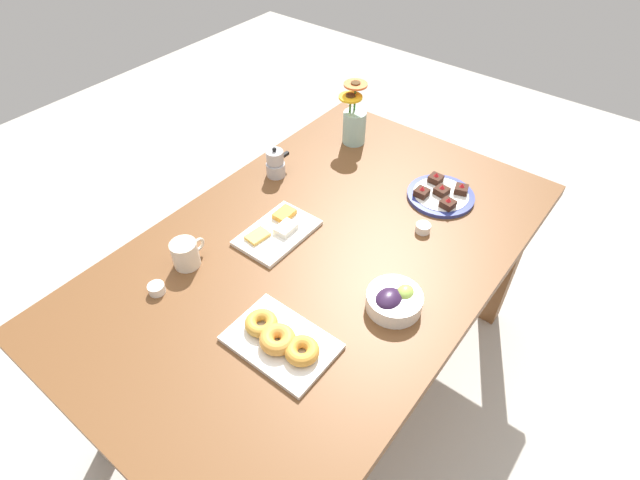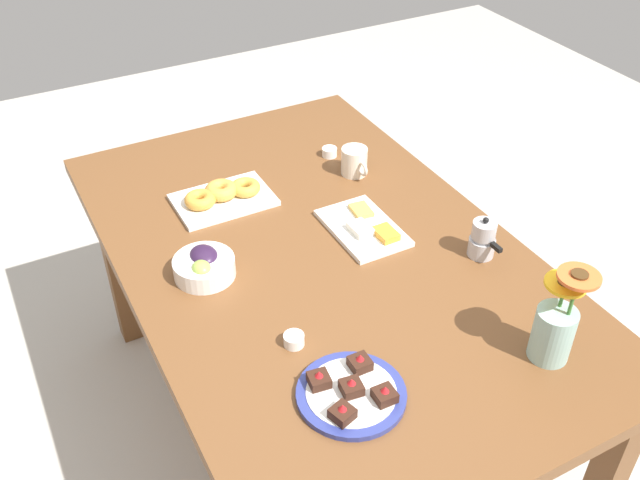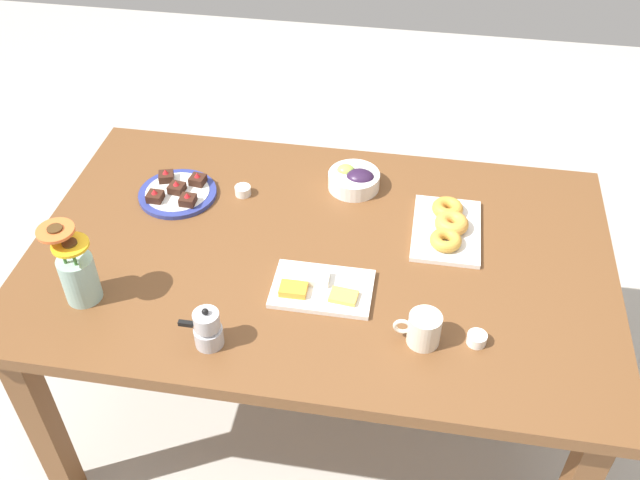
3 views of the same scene
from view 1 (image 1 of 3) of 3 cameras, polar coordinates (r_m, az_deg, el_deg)
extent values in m
plane|color=#B7B2A8|center=(2.15, 0.00, -15.19)|extent=(6.00, 6.00, 0.00)
cube|color=brown|center=(1.58, 0.00, -1.57)|extent=(1.60, 1.00, 0.04)
cube|color=brown|center=(2.20, 20.66, -2.54)|extent=(0.07, 0.07, 0.70)
cube|color=brown|center=(1.86, -25.70, -16.33)|extent=(0.07, 0.07, 0.70)
cube|color=brown|center=(2.44, 2.67, 6.13)|extent=(0.07, 0.07, 0.70)
cylinder|color=silver|center=(1.54, -15.15, -1.57)|extent=(0.08, 0.08, 0.09)
cylinder|color=brown|center=(1.52, -15.40, -0.58)|extent=(0.07, 0.07, 0.00)
torus|color=silver|center=(1.56, -13.73, -0.51)|extent=(0.05, 0.01, 0.05)
cylinder|color=white|center=(1.41, 8.46, -6.92)|extent=(0.16, 0.16, 0.05)
ellipsoid|color=#2D1938|center=(1.38, 7.84, -6.74)|extent=(0.09, 0.07, 0.04)
ellipsoid|color=#9EC14C|center=(1.40, 9.70, -5.92)|extent=(0.05, 0.05, 0.04)
cube|color=white|center=(1.61, -4.89, 0.83)|extent=(0.26, 0.17, 0.01)
cube|color=#EFB74C|center=(1.59, -7.16, 0.46)|extent=(0.07, 0.06, 0.01)
cube|color=white|center=(1.60, -3.92, 1.35)|extent=(0.07, 0.05, 0.02)
cube|color=orange|center=(1.65, -4.09, 2.98)|extent=(0.07, 0.05, 0.02)
cube|color=white|center=(1.33, -4.47, -11.59)|extent=(0.19, 0.28, 0.01)
torus|color=gold|center=(1.29, -2.08, -12.54)|extent=(0.09, 0.09, 0.03)
torus|color=gold|center=(1.31, -4.88, -11.25)|extent=(0.13, 0.13, 0.04)
torus|color=gold|center=(1.35, -6.73, -9.42)|extent=(0.10, 0.10, 0.03)
cylinder|color=white|center=(1.65, 11.69, 1.35)|extent=(0.05, 0.05, 0.03)
cylinder|color=#C68923|center=(1.64, 11.74, 1.61)|extent=(0.04, 0.04, 0.01)
cylinder|color=white|center=(1.51, -18.18, -5.31)|extent=(0.05, 0.05, 0.03)
cylinder|color=maroon|center=(1.50, -18.26, -5.06)|extent=(0.04, 0.04, 0.01)
cylinder|color=navy|center=(1.80, 13.61, 4.95)|extent=(0.23, 0.23, 0.01)
cylinder|color=white|center=(1.80, 13.62, 5.00)|extent=(0.19, 0.19, 0.01)
cube|color=#381E14|center=(1.77, 11.55, 5.34)|extent=(0.04, 0.04, 0.02)
cone|color=red|center=(1.76, 11.63, 5.83)|extent=(0.02, 0.02, 0.01)
cube|color=#381E14|center=(1.84, 13.08, 6.83)|extent=(0.05, 0.05, 0.02)
cone|color=red|center=(1.83, 13.18, 7.31)|extent=(0.02, 0.02, 0.01)
cube|color=#381E14|center=(1.74, 14.39, 4.02)|extent=(0.05, 0.05, 0.02)
cone|color=red|center=(1.73, 14.50, 4.51)|extent=(0.02, 0.02, 0.01)
cube|color=#381E14|center=(1.81, 15.84, 5.58)|extent=(0.05, 0.05, 0.02)
cone|color=red|center=(1.80, 15.95, 6.06)|extent=(0.02, 0.02, 0.01)
cube|color=#381E14|center=(1.79, 13.72, 5.47)|extent=(0.05, 0.05, 0.02)
cone|color=red|center=(1.78, 13.82, 5.95)|extent=(0.02, 0.02, 0.01)
cylinder|color=#99C1B7|center=(2.02, 3.94, 12.73)|extent=(0.09, 0.09, 0.13)
cylinder|color=#3D702D|center=(1.98, 4.01, 15.90)|extent=(0.01, 0.01, 0.10)
cylinder|color=orange|center=(1.95, 4.09, 17.30)|extent=(0.09, 0.09, 0.01)
cylinder|color=#472D14|center=(1.95, 4.10, 17.46)|extent=(0.04, 0.04, 0.01)
cylinder|color=#3D702D|center=(1.97, 3.47, 15.11)|extent=(0.01, 0.01, 0.06)
cylinder|color=yellow|center=(1.95, 3.52, 15.99)|extent=(0.09, 0.09, 0.01)
cylinder|color=#472D14|center=(1.95, 3.52, 16.14)|extent=(0.04, 0.04, 0.01)
cylinder|color=#B7B7BC|center=(1.85, -5.07, 8.06)|extent=(0.07, 0.07, 0.05)
cylinder|color=#B7B7BC|center=(1.84, -5.13, 8.79)|extent=(0.05, 0.05, 0.01)
cylinder|color=#B7B7BC|center=(1.82, -5.18, 9.47)|extent=(0.06, 0.06, 0.04)
sphere|color=black|center=(1.80, -5.24, 10.27)|extent=(0.02, 0.02, 0.02)
cube|color=black|center=(1.86, -4.04, 9.69)|extent=(0.04, 0.01, 0.01)
camera|label=2|loc=(2.18, 48.81, 34.38)|focal=40.00mm
camera|label=3|loc=(2.22, -48.07, 39.47)|focal=40.00mm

